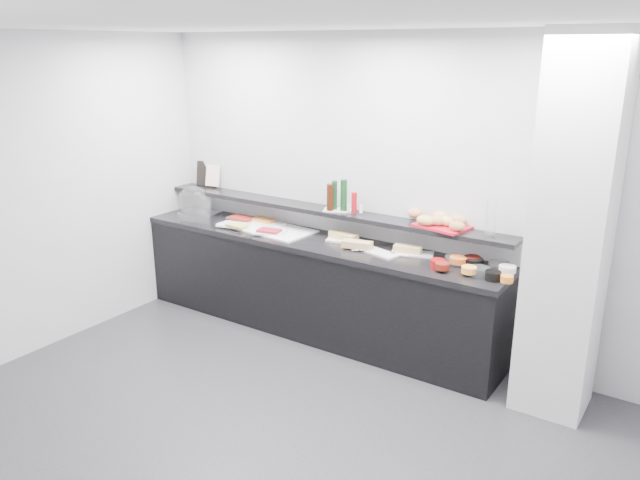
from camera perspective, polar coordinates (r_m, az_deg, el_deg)
The scene contains 58 objects.
ground at distance 4.43m, azimuth -5.89°, elevation -18.27°, with size 5.00×5.00×0.00m, color #2D2D30.
back_wall at distance 5.43m, azimuth 7.21°, elevation 4.18°, with size 5.00×0.02×2.70m, color #B5B8BD.
ceiling at distance 3.61m, azimuth -7.28°, elevation 19.20°, with size 5.00×5.00×0.00m, color white.
column at distance 4.63m, azimuth 21.95°, elevation 0.73°, with size 0.50×0.50×2.70m, color silver.
buffet_cabinet at distance 5.80m, azimuth -0.68°, elevation -4.40°, with size 3.60×0.60×0.85m, color black.
counter_top at distance 5.65m, azimuth -0.70°, elevation -0.16°, with size 3.62×0.62×0.05m, color black.
wall_shelf at distance 5.71m, azimuth 0.29°, elevation 2.72°, with size 3.60×0.25×0.04m, color black.
cloche_base at distance 6.53m, azimuth -10.90°, elevation 2.38°, with size 0.39×0.26×0.04m, color silver.
cloche_dome at distance 6.57m, azimuth -11.38°, elevation 3.37°, with size 0.38×0.25×0.34m, color white.
linen_runner at distance 5.98m, azimuth -4.90°, elevation 1.12°, with size 0.94×0.44×0.01m, color white.
platter_meat_a at distance 6.29m, azimuth -7.04°, elevation 2.00°, with size 0.28×0.19×0.01m, color white.
food_meat_a at distance 6.23m, azimuth -7.13°, elevation 2.03°, with size 0.25×0.16×0.02m, color maroon.
platter_salmon at distance 6.09m, azimuth -4.73°, elevation 1.57°, with size 0.32×0.21×0.01m, color white.
food_salmon at distance 6.13m, azimuth -5.17°, elevation 1.84°, with size 0.21×0.14×0.02m, color orange.
platter_cheese at distance 6.06m, azimuth -7.86°, elevation 1.37°, with size 0.30×0.20×0.01m, color white.
food_cheese at distance 5.97m, azimuth -7.63°, elevation 1.34°, with size 0.20×0.13×0.02m, color #DABD54.
platter_meat_b at distance 5.79m, azimuth -4.57°, elevation 0.73°, with size 0.29×0.19×0.01m, color white.
food_meat_b at distance 5.77m, azimuth -4.68°, elevation 0.86°, with size 0.20×0.13×0.02m, color maroon.
sandwich_plate_left at distance 5.57m, azimuth 2.15°, elevation -0.05°, with size 0.31×0.13×0.01m, color silver.
sandwich_food_left at distance 5.58m, azimuth 2.17°, elevation 0.38°, with size 0.28×0.11×0.06m, color #D8BC71.
tongs_left at distance 5.54m, azimuth 1.31°, elevation -0.03°, with size 0.01×0.01×0.16m, color silver.
sandwich_plate_mid at distance 5.27m, azimuth 5.49°, elevation -1.16°, with size 0.33×0.14×0.01m, color white.
sandwich_food_mid at distance 5.35m, azimuth 3.42°, elevation -0.41°, with size 0.26×0.10×0.06m, color tan.
tongs_mid at distance 5.29m, azimuth 3.74°, elevation -0.93°, with size 0.01×0.01×0.16m, color #BBBCC2.
sandwich_plate_right at distance 5.28m, azimuth 8.43°, elevation -1.23°, with size 0.35×0.15×0.01m, color silver.
sandwich_food_right at distance 5.27m, azimuth 8.05°, elevation -0.82°, with size 0.23×0.09×0.06m, color tan.
tongs_right at distance 5.20m, azimuth 7.21°, elevation -1.34°, with size 0.01×0.01×0.16m, color silver.
bowl_glass_fruit at distance 5.09m, azimuth 12.30°, elevation -1.85°, with size 0.17×0.17×0.07m, color white.
fill_glass_fruit at distance 5.07m, azimuth 12.55°, elevation -1.79°, with size 0.14×0.14×0.05m, color #D95F1D.
bowl_black_jam at distance 5.07m, azimuth 13.88°, elevation -2.03°, with size 0.15×0.15×0.07m, color black.
fill_black_jam at distance 5.11m, azimuth 13.76°, elevation -1.74°, with size 0.13×0.13×0.05m, color #4F100B.
bowl_glass_cream at distance 5.05m, azimuth 16.08°, elevation -2.32°, with size 0.16×0.16×0.07m, color white.
fill_glass_cream at distance 4.96m, azimuth 16.77°, elevation -2.56°, with size 0.13×0.13×0.05m, color white.
bowl_red_jam at distance 4.98m, azimuth 10.73°, elevation -2.17°, with size 0.12×0.12×0.07m, color maroon.
fill_red_jam at distance 4.91m, azimuth 11.11°, elevation -2.35°, with size 0.11×0.11×0.05m, color #61180D.
bowl_glass_salmon at distance 4.88m, azimuth 14.36°, elevation -2.83°, with size 0.16×0.16×0.07m, color white.
fill_glass_salmon at distance 4.87m, azimuth 13.47°, elevation -2.66°, with size 0.12×0.12×0.05m, color #F99E3C.
bowl_black_fruit at distance 4.83m, azimuth 15.55°, elevation -3.16°, with size 0.12×0.12×0.07m, color black.
fill_black_fruit at distance 4.76m, azimuth 16.72°, elevation -3.42°, with size 0.09×0.09×0.05m, color orange.
framed_print at distance 6.73m, azimuth -10.25°, elevation 6.00°, with size 0.24×0.02×0.26m, color black.
print_art at distance 6.61m, azimuth -9.78°, elevation 5.82°, with size 0.17×0.00×0.22m, color beige.
condiment_tray at distance 5.63m, azimuth 1.67°, elevation 2.76°, with size 0.26×0.16×0.01m, color white.
bottle_green_a at distance 5.60m, azimuth 1.33°, elevation 4.13°, with size 0.05×0.05×0.26m, color #0F381A.
bottle_brown at distance 5.57m, azimuth 0.94°, elevation 3.93°, with size 0.06×0.06×0.24m, color #321409.
bottle_green_b at distance 5.56m, azimuth 2.19°, elevation 4.11°, with size 0.06×0.06×0.28m, color #0F3917.
bottle_hot at distance 5.52m, azimuth 3.14°, elevation 3.47°, with size 0.05×0.05×0.18m, color #A50B15.
shaker_salt at distance 5.53m, azimuth 2.61°, elevation 2.91°, with size 0.03×0.03×0.07m, color silver.
shaker_pepper at distance 5.51m, azimuth 3.77°, elevation 2.85°, with size 0.03×0.03×0.07m, color white.
bread_tray at distance 5.20m, azimuth 11.09°, elevation 1.24°, with size 0.42×0.29×0.02m, color #AF1227.
bread_roll_nw at distance 5.36m, azimuth 8.65°, elevation 2.43°, with size 0.12×0.08×0.08m, color #CD7F4E.
bread_roll_n at distance 5.30m, azimuth 10.96°, elevation 2.12°, with size 0.13×0.08×0.08m, color gold.
bread_roll_ne at distance 5.22m, azimuth 12.52°, elevation 1.79°, with size 0.14×0.09×0.08m, color #B18143.
bread_roll_sw at distance 5.16m, azimuth 9.84°, elevation 1.79°, with size 0.13×0.08×0.08m, color #BD7448.
bread_roll_s at distance 5.16m, azimuth 9.58°, elevation 1.78°, with size 0.15×0.10×0.08m, color tan.
bread_roll_se at distance 5.04m, azimuth 12.43°, elevation 1.25°, with size 0.13×0.08×0.08m, color #B87A46.
bread_roll_midw at distance 5.17m, azimuth 10.64°, elevation 1.76°, with size 0.15×0.09×0.08m, color #BC8248.
bread_roll_mide at distance 5.17m, azimuth 11.48°, elevation 1.71°, with size 0.13×0.08×0.08m, color gold.
carafe at distance 4.99m, azimuth 15.40°, elevation 1.93°, with size 0.09×0.09×0.30m, color white.
Camera 1 is at (2.35, -2.74, 2.58)m, focal length 35.00 mm.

